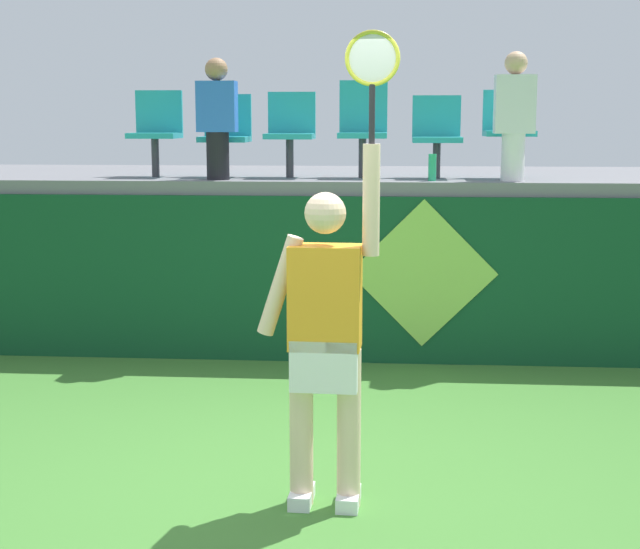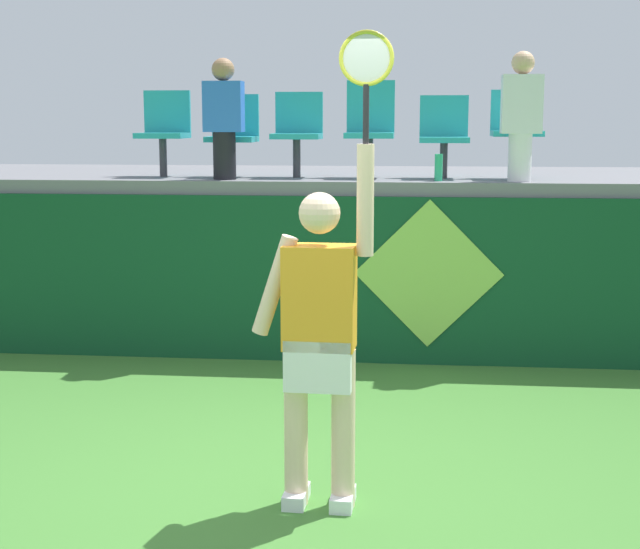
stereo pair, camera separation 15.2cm
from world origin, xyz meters
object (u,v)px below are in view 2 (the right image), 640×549
Objects in this scene: stadium_chair_3 at (370,125)px; spectator_0 at (521,114)px; stadium_chair_4 at (444,133)px; stadium_chair_5 at (516,127)px; tennis_player at (321,332)px; stadium_chair_1 at (233,132)px; stadium_chair_2 at (298,129)px; spectator_1 at (224,116)px; stadium_chair_0 at (164,128)px; water_bottle at (439,168)px.

spectator_0 reaches higher than stadium_chair_3.
stadium_chair_5 is at bearing -0.19° from stadium_chair_4.
tennis_player is at bearing -112.29° from spectator_0.
stadium_chair_2 reaches higher than stadium_chair_1.
stadium_chair_1 is 0.44m from spectator_1.
stadium_chair_0 reaches higher than stadium_chair_2.
stadium_chair_5 is at bearing -0.08° from stadium_chair_1.
spectator_0 is at bearing 0.43° from spectator_1.
stadium_chair_1 is (-1.20, 3.75, 1.01)m from tennis_player.
tennis_player reaches higher than stadium_chair_1.
tennis_player is at bearing -110.13° from stadium_chair_5.
stadium_chair_0 is 0.65m from stadium_chair_1.
water_bottle is at bearing -9.80° from stadium_chair_0.
stadium_chair_2 reaches higher than stadium_chair_4.
stadium_chair_0 is at bearing 179.94° from stadium_chair_2.
stadium_chair_3 is 1.18× the size of stadium_chair_4.
spectator_0 is (1.37, 3.35, 1.17)m from tennis_player.
stadium_chair_2 is 0.88× the size of stadium_chair_3.
stadium_chair_1 is at bearing 166.91° from water_bottle.
water_bottle is 0.53m from stadium_chair_4.
stadium_chair_0 is 1.02× the size of stadium_chair_2.
tennis_player is 3.20× the size of stadium_chair_0.
stadium_chair_0 is at bearing -179.99° from stadium_chair_1.
stadium_chair_5 reaches higher than stadium_chair_2.
tennis_player is at bearing -63.80° from stadium_chair_0.
stadium_chair_1 is 1.02× the size of stadium_chair_4.
stadium_chair_3 is (1.26, 0.01, 0.06)m from stadium_chair_1.
tennis_player reaches higher than water_bottle.
stadium_chair_3 is at bearing 0.26° from stadium_chair_0.
stadium_chair_4 is 1.98m from spectator_1.
stadium_chair_5 is at bearing 32.11° from water_bottle.
spectator_0 is 2.57m from spectator_1.
water_bottle is 0.29× the size of stadium_chair_0.
stadium_chair_5 is (0.69, 0.43, 0.34)m from water_bottle.
stadium_chair_2 is at bearing -0.06° from stadium_chair_0.
stadium_chair_3 is 1.37m from spectator_0.
water_bottle is 0.31× the size of stadium_chair_1.
stadium_chair_3 is at bearing 0.86° from stadium_chair_2.
spectator_0 is at bearing -17.30° from stadium_chair_3.
tennis_player is 3.27× the size of stadium_chair_2.
spectator_1 is (0.00, -0.42, 0.14)m from stadium_chair_1.
stadium_chair_3 is 0.67m from stadium_chair_4.
stadium_chair_5 is at bearing 90.00° from spectator_0.
stadium_chair_5 is 2.61m from spectator_1.
water_bottle is 1.93m from spectator_1.
spectator_0 reaches higher than stadium_chair_5.
stadium_chair_2 is at bearing 99.05° from tennis_player.
stadium_chair_2 is at bearing 34.82° from spectator_1.
tennis_player is 2.32× the size of spectator_0.
tennis_player reaches higher than stadium_chair_2.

